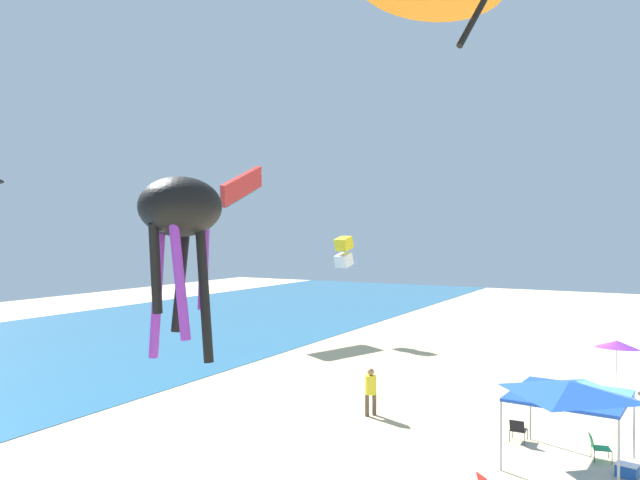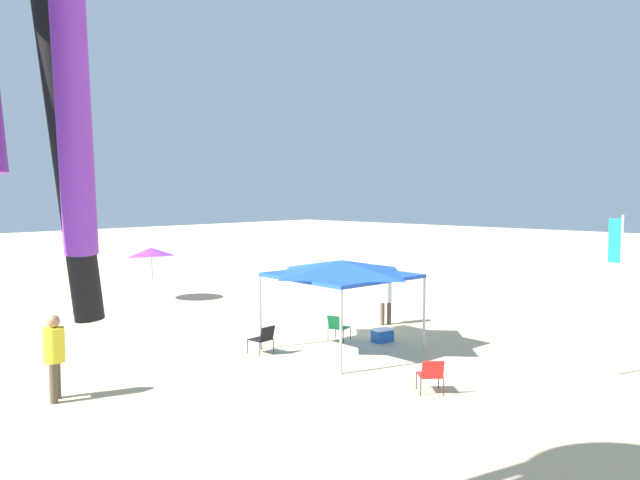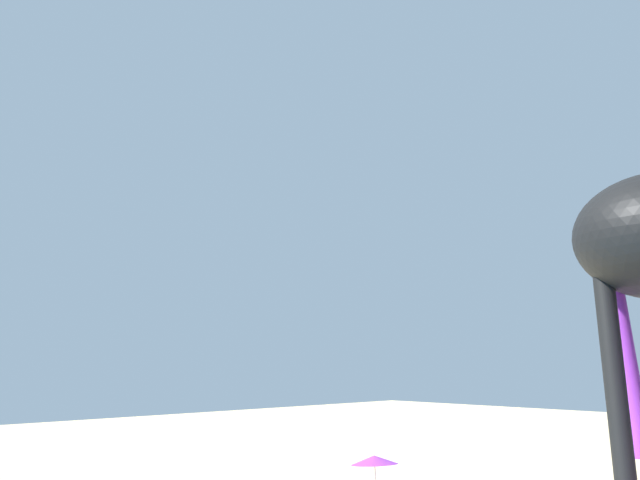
% 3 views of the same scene
% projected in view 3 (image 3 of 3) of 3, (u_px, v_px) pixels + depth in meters
% --- Properties ---
extents(beach_umbrella, '(2.04, 2.02, 2.32)m').
position_uv_depth(beach_umbrella, '(374.00, 460.00, 30.28)').
color(beach_umbrella, silver).
rests_on(beach_umbrella, ground).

